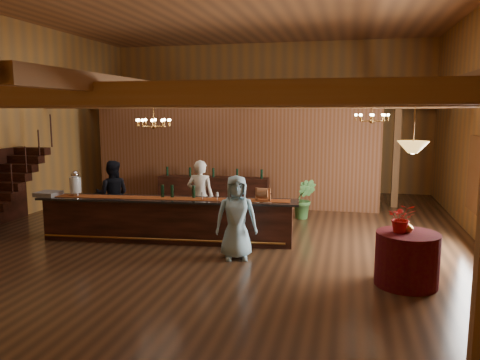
% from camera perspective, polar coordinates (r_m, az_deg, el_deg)
% --- Properties ---
extents(floor, '(14.00, 14.00, 0.00)m').
position_cam_1_polar(floor, '(11.50, -2.77, -6.69)').
color(floor, '#4F301B').
rests_on(floor, ground).
extents(wall_back, '(12.00, 0.10, 5.50)m').
position_cam_1_polar(wall_back, '(17.94, 3.35, 7.63)').
color(wall_back, '#AE7632').
rests_on(wall_back, floor).
extents(wall_front, '(12.00, 0.10, 5.50)m').
position_cam_1_polar(wall_front, '(4.78, -26.67, 4.56)').
color(wall_front, '#AE7632').
rests_on(wall_front, floor).
extents(beam_grid, '(11.90, 13.90, 0.39)m').
position_cam_1_polar(beam_grid, '(11.59, -2.19, 9.63)').
color(beam_grid, brown).
rests_on(beam_grid, wall_left).
extents(support_posts, '(9.20, 10.20, 3.20)m').
position_cam_1_polar(support_posts, '(10.71, -3.56, 0.92)').
color(support_posts, brown).
rests_on(support_posts, floor).
extents(partition_wall, '(9.00, 0.18, 3.10)m').
position_cam_1_polar(partition_wall, '(14.68, -0.95, 2.78)').
color(partition_wall, brown).
rests_on(partition_wall, floor).
extents(window_right_back, '(0.12, 1.05, 1.75)m').
position_cam_1_polar(window_right_back, '(12.11, 26.85, 0.66)').
color(window_right_back, white).
rests_on(window_right_back, wall_right).
extents(staircase, '(1.00, 2.80, 2.00)m').
position_cam_1_polar(staircase, '(13.23, -27.11, -1.19)').
color(staircase, '#401910').
rests_on(staircase, floor).
extents(backroom_boxes, '(4.10, 0.60, 1.10)m').
position_cam_1_polar(backroom_boxes, '(16.70, 1.41, -0.07)').
color(backroom_boxes, '#401910').
rests_on(backroom_boxes, floor).
extents(tasting_bar, '(6.08, 1.35, 1.02)m').
position_cam_1_polar(tasting_bar, '(10.96, -8.87, -4.78)').
color(tasting_bar, '#401910').
rests_on(tasting_bar, floor).
extents(beverage_dispenser, '(0.26, 0.26, 0.60)m').
position_cam_1_polar(beverage_dispenser, '(11.68, -19.44, -0.44)').
color(beverage_dispenser, silver).
rests_on(beverage_dispenser, tasting_bar).
extents(glass_rack_tray, '(0.50, 0.50, 0.10)m').
position_cam_1_polar(glass_rack_tray, '(11.94, -22.33, -1.57)').
color(glass_rack_tray, gray).
rests_on(glass_rack_tray, tasting_bar).
extents(raffle_drum, '(0.34, 0.24, 0.30)m').
position_cam_1_polar(raffle_drum, '(10.38, 2.81, -1.65)').
color(raffle_drum, '#935631').
rests_on(raffle_drum, tasting_bar).
extents(bar_bottle_0, '(0.07, 0.07, 0.30)m').
position_cam_1_polar(bar_bottle_0, '(10.98, -9.42, -1.34)').
color(bar_bottle_0, black).
rests_on(bar_bottle_0, tasting_bar).
extents(bar_bottle_1, '(0.07, 0.07, 0.30)m').
position_cam_1_polar(bar_bottle_1, '(10.92, -8.28, -1.37)').
color(bar_bottle_1, black).
rests_on(bar_bottle_1, tasting_bar).
extents(bar_bottle_2, '(0.07, 0.07, 0.30)m').
position_cam_1_polar(bar_bottle_2, '(10.79, -5.67, -1.43)').
color(bar_bottle_2, black).
rests_on(bar_bottle_2, tasting_bar).
extents(backbar_shelf, '(3.46, 0.70, 0.97)m').
position_cam_1_polar(backbar_shelf, '(14.58, -3.25, -1.51)').
color(backbar_shelf, '#401910').
rests_on(backbar_shelf, floor).
extents(round_table, '(1.07, 1.07, 0.93)m').
position_cam_1_polar(round_table, '(8.67, 19.68, -9.06)').
color(round_table, '#4A120B').
rests_on(round_table, floor).
extents(chandelier_left, '(0.80, 0.80, 0.63)m').
position_cam_1_polar(chandelier_left, '(11.22, -10.48, 6.92)').
color(chandelier_left, '#A76F2F').
rests_on(chandelier_left, beam_grid).
extents(chandelier_right, '(0.80, 0.80, 0.51)m').
position_cam_1_polar(chandelier_right, '(11.97, 15.78, 7.38)').
color(chandelier_right, '#A76F2F').
rests_on(chandelier_right, beam_grid).
extents(pendant_lamp, '(0.52, 0.52, 0.90)m').
position_cam_1_polar(pendant_lamp, '(8.32, 20.34, 3.80)').
color(pendant_lamp, '#A76F2F').
rests_on(pendant_lamp, beam_grid).
extents(bartender, '(0.68, 0.47, 1.82)m').
position_cam_1_polar(bartender, '(11.48, -4.85, -2.08)').
color(bartender, white).
rests_on(bartender, floor).
extents(staff_second, '(1.00, 0.87, 1.75)m').
position_cam_1_polar(staff_second, '(12.40, -15.28, -1.72)').
color(staff_second, black).
rests_on(staff_second, floor).
extents(guest, '(0.96, 0.77, 1.72)m').
position_cam_1_polar(guest, '(9.49, -0.45, -4.58)').
color(guest, '#92C1D3').
rests_on(guest, floor).
extents(floor_plant, '(0.64, 0.52, 1.13)m').
position_cam_1_polar(floor_plant, '(13.16, 7.81, -2.29)').
color(floor_plant, '#3B6C2F').
rests_on(floor_plant, floor).
extents(table_flowers, '(0.46, 0.40, 0.51)m').
position_cam_1_polar(table_flowers, '(8.49, 19.11, -4.41)').
color(table_flowers, '#A40E0A').
rests_on(table_flowers, round_table).
extents(table_vase, '(0.21, 0.21, 0.32)m').
position_cam_1_polar(table_vase, '(8.54, 19.73, -5.00)').
color(table_vase, '#A76F2F').
rests_on(table_vase, round_table).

